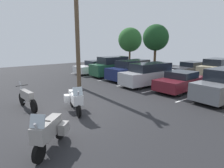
{
  "coord_description": "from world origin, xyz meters",
  "views": [
    {
      "loc": [
        8.59,
        -3.99,
        3.41
      ],
      "look_at": [
        -0.19,
        2.82,
        1.03
      ],
      "focal_mm": 31.08,
      "sensor_mm": 36.0,
      "label": 1
    }
  ],
  "objects_px": {
    "motorcycle_third": "(49,131)",
    "car_white": "(96,67)",
    "car_green": "(112,67)",
    "car_far_champagne": "(216,69)",
    "car_maroon": "(180,81)",
    "car_grey": "(224,85)",
    "car_far_charcoal": "(190,69)",
    "utility_pole": "(77,38)",
    "car_silver": "(149,74)",
    "motorcycle_second": "(27,98)",
    "car_navy": "(130,70)",
    "motorcycle_touring": "(75,99)"
  },
  "relations": [
    {
      "from": "motorcycle_third",
      "to": "car_white",
      "type": "xyz_separation_m",
      "value": [
        -12.61,
        10.01,
        0.04
      ]
    },
    {
      "from": "car_green",
      "to": "car_far_champagne",
      "type": "bearing_deg",
      "value": 43.92
    },
    {
      "from": "car_maroon",
      "to": "car_grey",
      "type": "height_order",
      "value": "car_grey"
    },
    {
      "from": "car_far_charcoal",
      "to": "utility_pole",
      "type": "height_order",
      "value": "utility_pole"
    },
    {
      "from": "car_maroon",
      "to": "car_green",
      "type": "bearing_deg",
      "value": -179.72
    },
    {
      "from": "car_white",
      "to": "car_far_charcoal",
      "type": "bearing_deg",
      "value": 45.75
    },
    {
      "from": "motorcycle_third",
      "to": "car_silver",
      "type": "relative_size",
      "value": 0.33
    },
    {
      "from": "car_maroon",
      "to": "utility_pole",
      "type": "xyz_separation_m",
      "value": [
        -5.34,
        -5.28,
        3.09
      ]
    },
    {
      "from": "motorcycle_second",
      "to": "car_white",
      "type": "relative_size",
      "value": 0.49
    },
    {
      "from": "car_navy",
      "to": "utility_pole",
      "type": "relative_size",
      "value": 0.65
    },
    {
      "from": "car_navy",
      "to": "car_maroon",
      "type": "distance_m",
      "value": 5.42
    },
    {
      "from": "car_white",
      "to": "car_far_charcoal",
      "type": "distance_m",
      "value": 10.2
    },
    {
      "from": "motorcycle_touring",
      "to": "car_white",
      "type": "relative_size",
      "value": 0.47
    },
    {
      "from": "motorcycle_third",
      "to": "car_maroon",
      "type": "relative_size",
      "value": 0.37
    },
    {
      "from": "car_silver",
      "to": "car_grey",
      "type": "distance_m",
      "value": 5.59
    },
    {
      "from": "car_silver",
      "to": "car_maroon",
      "type": "height_order",
      "value": "car_silver"
    },
    {
      "from": "car_navy",
      "to": "car_far_charcoal",
      "type": "xyz_separation_m",
      "value": [
        1.96,
        6.83,
        -0.24
      ]
    },
    {
      "from": "car_grey",
      "to": "motorcycle_second",
      "type": "bearing_deg",
      "value": -119.46
    },
    {
      "from": "car_green",
      "to": "utility_pole",
      "type": "height_order",
      "value": "utility_pole"
    },
    {
      "from": "car_white",
      "to": "car_far_champagne",
      "type": "relative_size",
      "value": 1.03
    },
    {
      "from": "car_maroon",
      "to": "car_far_charcoal",
      "type": "height_order",
      "value": "car_maroon"
    },
    {
      "from": "motorcycle_second",
      "to": "car_far_charcoal",
      "type": "xyz_separation_m",
      "value": [
        -0.79,
        16.76,
        0.09
      ]
    },
    {
      "from": "motorcycle_touring",
      "to": "car_maroon",
      "type": "distance_m",
      "value": 8.04
    },
    {
      "from": "motorcycle_touring",
      "to": "car_silver",
      "type": "distance_m",
      "value": 7.92
    },
    {
      "from": "motorcycle_second",
      "to": "car_maroon",
      "type": "relative_size",
      "value": 0.54
    },
    {
      "from": "motorcycle_second",
      "to": "car_maroon",
      "type": "xyz_separation_m",
      "value": [
        2.67,
        9.77,
        0.1
      ]
    },
    {
      "from": "car_maroon",
      "to": "car_far_charcoal",
      "type": "distance_m",
      "value": 7.8
    },
    {
      "from": "car_navy",
      "to": "motorcycle_second",
      "type": "bearing_deg",
      "value": -74.55
    },
    {
      "from": "motorcycle_third",
      "to": "car_far_charcoal",
      "type": "height_order",
      "value": "motorcycle_third"
    },
    {
      "from": "car_far_charcoal",
      "to": "car_green",
      "type": "bearing_deg",
      "value": -122.92
    },
    {
      "from": "car_navy",
      "to": "car_far_champagne",
      "type": "bearing_deg",
      "value": 55.48
    },
    {
      "from": "car_grey",
      "to": "car_far_champagne",
      "type": "xyz_separation_m",
      "value": [
        -3.65,
        6.86,
        0.02
      ]
    },
    {
      "from": "car_navy",
      "to": "car_green",
      "type": "bearing_deg",
      "value": -175.42
    },
    {
      "from": "car_silver",
      "to": "car_far_champagne",
      "type": "xyz_separation_m",
      "value": [
        1.93,
        7.31,
        0.05
      ]
    },
    {
      "from": "motorcycle_touring",
      "to": "car_green",
      "type": "distance_m",
      "value": 10.84
    },
    {
      "from": "motorcycle_touring",
      "to": "car_far_charcoal",
      "type": "distance_m",
      "value": 15.26
    },
    {
      "from": "motorcycle_touring",
      "to": "motorcycle_second",
      "type": "xyz_separation_m",
      "value": [
        -2.0,
        -1.76,
        -0.09
      ]
    },
    {
      "from": "car_white",
      "to": "car_navy",
      "type": "distance_m",
      "value": 5.18
    },
    {
      "from": "car_green",
      "to": "car_far_charcoal",
      "type": "bearing_deg",
      "value": 57.08
    },
    {
      "from": "car_white",
      "to": "car_green",
      "type": "relative_size",
      "value": 1.1
    },
    {
      "from": "motorcycle_second",
      "to": "car_white",
      "type": "distance_m",
      "value": 12.33
    },
    {
      "from": "motorcycle_second",
      "to": "car_far_charcoal",
      "type": "height_order",
      "value": "car_far_charcoal"
    },
    {
      "from": "motorcycle_third",
      "to": "car_navy",
      "type": "xyz_separation_m",
      "value": [
        -7.45,
        10.49,
        0.24
      ]
    },
    {
      "from": "motorcycle_second",
      "to": "car_grey",
      "type": "xyz_separation_m",
      "value": [
        5.57,
        9.86,
        0.35
      ]
    },
    {
      "from": "motorcycle_second",
      "to": "car_navy",
      "type": "distance_m",
      "value": 10.31
    },
    {
      "from": "motorcycle_third",
      "to": "car_far_champagne",
      "type": "relative_size",
      "value": 0.34
    },
    {
      "from": "car_far_champagne",
      "to": "car_grey",
      "type": "bearing_deg",
      "value": -61.98
    },
    {
      "from": "motorcycle_second",
      "to": "car_silver",
      "type": "relative_size",
      "value": 0.48
    },
    {
      "from": "car_maroon",
      "to": "car_grey",
      "type": "xyz_separation_m",
      "value": [
        2.9,
        0.09,
        0.25
      ]
    },
    {
      "from": "car_far_champagne",
      "to": "car_white",
      "type": "bearing_deg",
      "value": -143.53
    }
  ]
}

